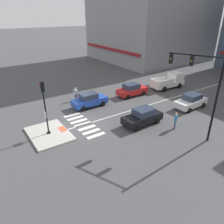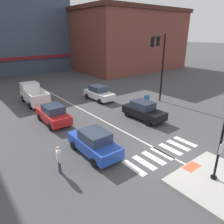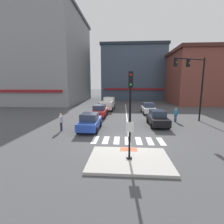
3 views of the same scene
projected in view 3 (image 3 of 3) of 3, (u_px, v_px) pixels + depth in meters
ground_plane at (128, 142)px, 12.34m from camera, size 300.00×300.00×0.00m
traffic_island at (129, 160)px, 9.23m from camera, size 4.58×3.31×0.15m
tactile_pad_front at (128, 149)px, 10.50m from camera, size 1.10×0.60×0.01m
signal_pole at (130, 108)px, 8.73m from camera, size 0.44×0.38×4.81m
crosswalk_stripe_a at (95, 140)px, 12.79m from camera, size 0.44×1.80×0.01m
crosswalk_stripe_b at (106, 140)px, 12.73m from camera, size 0.44×1.80×0.01m
crosswalk_stripe_c at (117, 140)px, 12.67m from camera, size 0.44×1.80×0.01m
crosswalk_stripe_d at (128, 140)px, 12.61m from camera, size 0.44×1.80×0.01m
crosswalk_stripe_e at (139, 141)px, 12.55m from camera, size 0.44×1.80×0.01m
crosswalk_stripe_f at (150, 141)px, 12.50m from camera, size 0.44×1.80×0.01m
crosswalk_stripe_g at (161, 141)px, 12.44m from camera, size 0.44×1.80×0.01m
lane_centre_line at (127, 116)px, 22.17m from camera, size 0.14×28.00×0.01m
traffic_light_mast at (195, 79)px, 18.18m from camera, size 3.95×1.90×7.29m
building_corner_left at (40, 59)px, 40.22m from camera, size 21.60×22.03×21.10m
building_corner_right at (212, 78)px, 40.30m from camera, size 22.47×21.30×11.87m
building_far_block at (132, 74)px, 52.76m from camera, size 18.20×20.22×15.34m
car_blue_westbound_near at (90, 122)px, 15.41m from camera, size 1.87×4.11×1.64m
car_black_eastbound_mid at (158, 118)px, 17.07m from camera, size 1.89×4.12×1.64m
car_red_westbound_far at (100, 111)px, 21.67m from camera, size 1.91×4.13×1.64m
car_white_eastbound_far at (148, 108)px, 24.22m from camera, size 1.90×4.13×1.64m
pickup_truck_white_westbound_distant at (108, 104)px, 28.12m from camera, size 2.26×5.19×2.08m
pedestrian_at_curb_left at (61, 121)px, 15.11m from camera, size 0.29×0.54×1.67m
pedestrian_waiting_far_side at (176, 114)px, 18.74m from camera, size 0.40×0.44×1.67m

